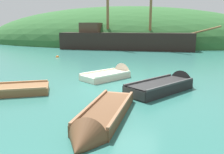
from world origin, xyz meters
The scene contains 7 objects.
ground_plane centered at (0.00, 0.00, 0.00)m, with size 120.00×120.00×0.00m, color #2D6B60.
shore_hill centered at (-7.34, 28.07, 0.00)m, with size 46.84×23.81×11.15m, color #2D602D.
sailing_ship centered at (-4.02, 17.45, 0.69)m, with size 17.43×5.01×11.95m.
rowboat_near_dock centered at (-0.03, -3.57, 0.09)m, with size 1.04×3.86×0.95m.
rowboat_outer_right centered at (1.56, 0.54, 0.14)m, with size 2.97×3.74×1.09m.
rowboat_far centered at (-1.23, 2.23, 0.08)m, with size 2.56×3.13×1.17m.
buoy_orange centered at (-7.90, 8.59, 0.00)m, with size 0.29×0.29×0.29m, color orange.
Camera 1 is at (1.84, -9.09, 2.55)m, focal length 37.51 mm.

